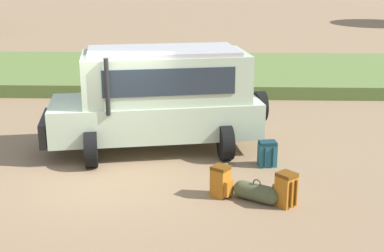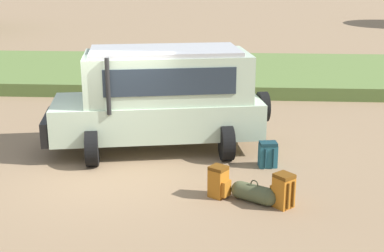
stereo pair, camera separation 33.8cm
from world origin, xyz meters
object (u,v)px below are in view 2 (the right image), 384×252
(backpack_cluster_center, at_px, (268,155))
(backpack_near_rear_wheel, at_px, (283,191))
(duffel_bag_low_black_case, at_px, (254,193))
(backpack_beside_front_wheel, at_px, (219,182))
(safari_vehicle, at_px, (162,97))

(backpack_cluster_center, distance_m, backpack_near_rear_wheel, 2.04)
(backpack_near_rear_wheel, distance_m, duffel_bag_low_black_case, 0.57)
(backpack_beside_front_wheel, xyz_separation_m, backpack_near_rear_wheel, (1.19, -0.38, 0.02))
(backpack_beside_front_wheel, height_order, backpack_cluster_center, backpack_beside_front_wheel)
(backpack_near_rear_wheel, xyz_separation_m, duffel_bag_low_black_case, (-0.52, 0.18, -0.15))
(backpack_cluster_center, xyz_separation_m, backpack_near_rear_wheel, (0.13, -2.04, 0.04))
(backpack_near_rear_wheel, bearing_deg, backpack_cluster_center, 93.69)
(backpack_beside_front_wheel, bearing_deg, backpack_cluster_center, 57.49)
(backpack_cluster_center, bearing_deg, duffel_bag_low_black_case, -101.75)
(safari_vehicle, xyz_separation_m, backpack_cluster_center, (2.48, -1.09, -1.01))
(backpack_cluster_center, xyz_separation_m, duffel_bag_low_black_case, (-0.39, -1.86, -0.11))
(safari_vehicle, relative_size, backpack_near_rear_wheel, 8.38)
(backpack_beside_front_wheel, bearing_deg, duffel_bag_low_black_case, -16.13)
(backpack_beside_front_wheel, bearing_deg, backpack_near_rear_wheel, -17.69)
(safari_vehicle, xyz_separation_m, duffel_bag_low_black_case, (2.09, -2.94, -1.12))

